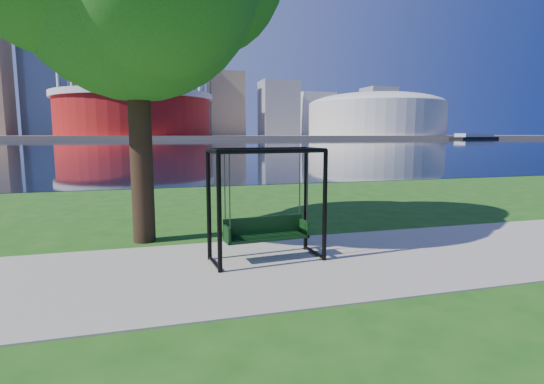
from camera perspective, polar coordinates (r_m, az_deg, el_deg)
name	(u,v)px	position (r m, az deg, el deg)	size (l,w,h in m)	color
ground	(280,258)	(8.44, 1.13, -8.91)	(900.00, 900.00, 0.00)	#1E5114
path	(288,265)	(7.98, 2.19, -9.78)	(120.00, 4.00, 0.03)	#9E937F
river	(161,145)	(109.79, -14.76, 6.18)	(900.00, 180.00, 0.02)	black
far_bank	(154,137)	(313.75, -15.60, 7.15)	(900.00, 228.00, 2.00)	#937F60
stadium	(135,113)	(243.14, -17.98, 10.11)	(83.00, 83.00, 32.00)	maroon
arena	(376,113)	(279.24, 13.80, 10.23)	(84.00, 84.00, 26.56)	beige
skyline	(146,88)	(328.84, -16.61, 13.22)	(392.00, 66.00, 96.50)	gray
swing	(266,207)	(8.04, -0.79, -2.06)	(2.19, 1.09, 2.17)	black
barge	(475,137)	(259.19, 25.58, 6.73)	(32.88, 16.32, 3.18)	black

